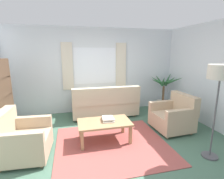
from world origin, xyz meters
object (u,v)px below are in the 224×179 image
at_px(couch, 105,104).
at_px(standing_lamp, 220,78).
at_px(potted_plant, 164,93).
at_px(bookshelf, 0,95).
at_px(armchair_left, 21,139).
at_px(book_stack_on_table, 108,119).
at_px(coffee_table, 104,124).
at_px(armchair_right, 174,116).

bearing_deg(couch, standing_lamp, 120.34).
distance_m(couch, potted_plant, 2.01).
height_order(bookshelf, standing_lamp, bookshelf).
bearing_deg(standing_lamp, armchair_left, 166.56).
xyz_separation_m(armchair_left, potted_plant, (3.85, 1.82, 0.18)).
bearing_deg(book_stack_on_table, potted_plant, 34.73).
xyz_separation_m(couch, potted_plant, (1.99, 0.15, 0.17)).
distance_m(armchair_left, book_stack_on_table, 1.67).
bearing_deg(armchair_left, potted_plant, -61.05).
bearing_deg(potted_plant, couch, -175.66).
bearing_deg(coffee_table, armchair_left, -171.36).
bearing_deg(armchair_right, couch, -135.34).
height_order(armchair_right, book_stack_on_table, armchair_right).
bearing_deg(coffee_table, couch, 77.83).
bearing_deg(book_stack_on_table, armchair_left, -169.98).
xyz_separation_m(couch, coffee_table, (-0.31, -1.44, 0.01)).
distance_m(coffee_table, standing_lamp, 2.29).
xyz_separation_m(armchair_left, book_stack_on_table, (1.64, 0.29, 0.12)).
relative_size(armchair_left, coffee_table, 0.81).
bearing_deg(book_stack_on_table, standing_lamp, -32.96).
bearing_deg(armchair_left, armchair_right, -80.06).
relative_size(book_stack_on_table, bookshelf, 0.21).
bearing_deg(book_stack_on_table, bookshelf, 157.73).
distance_m(armchair_left, bookshelf, 1.52).
bearing_deg(standing_lamp, potted_plant, 78.06).
distance_m(armchair_right, standing_lamp, 1.59).
relative_size(armchair_right, bookshelf, 0.51).
bearing_deg(couch, book_stack_on_table, 80.94).
bearing_deg(couch, bookshelf, 9.66).
bearing_deg(book_stack_on_table, couch, 80.94).
xyz_separation_m(couch, standing_lamp, (1.44, -2.46, 1.08)).
bearing_deg(couch, coffee_table, 77.83).
relative_size(book_stack_on_table, potted_plant, 0.29).
xyz_separation_m(coffee_table, potted_plant, (2.30, 1.59, 0.16)).
relative_size(potted_plant, standing_lamp, 0.73).
height_order(armchair_left, potted_plant, potted_plant).
bearing_deg(couch, armchair_right, 137.53).
height_order(coffee_table, bookshelf, bookshelf).
bearing_deg(armchair_right, coffee_table, -88.61).
bearing_deg(coffee_table, book_stack_on_table, 31.29).
distance_m(book_stack_on_table, potted_plant, 2.69).
height_order(book_stack_on_table, potted_plant, potted_plant).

